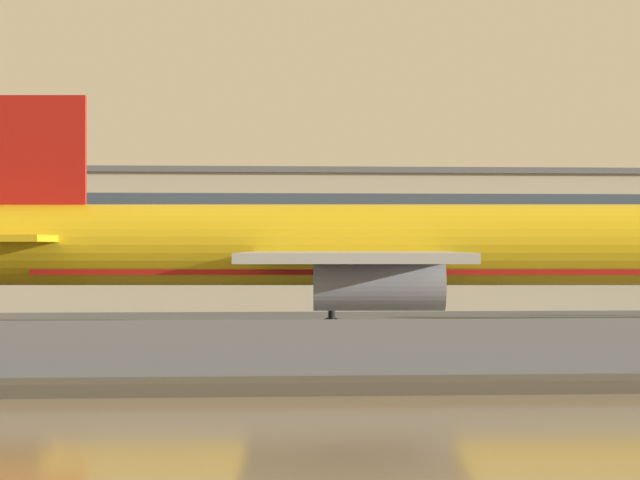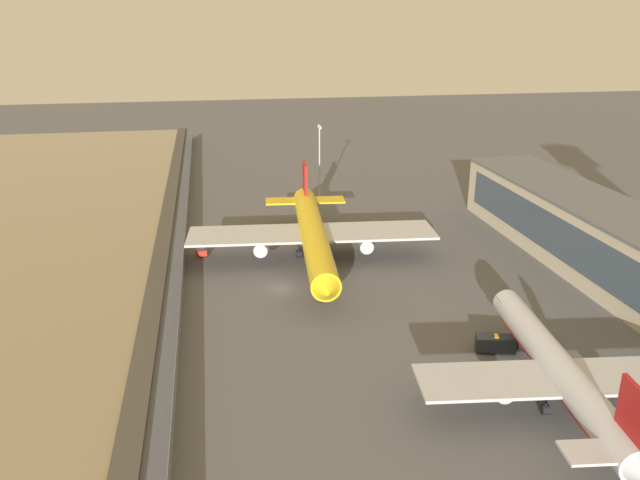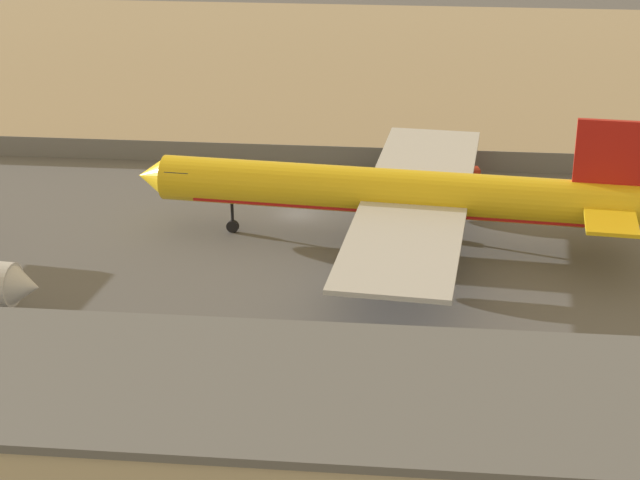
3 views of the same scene
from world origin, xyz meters
TOP-DOWN VIEW (x-y plane):
  - ground_plane at (0.00, 0.00)m, footprint 500.00×500.00m
  - waterfront_lagoon at (0.00, -71.00)m, footprint 320.00×98.00m
  - shoreline_seawall at (0.00, -20.50)m, footprint 320.00×3.00m
  - perimeter_fence at (0.00, -16.00)m, footprint 280.00×0.10m
  - cargo_jet_yellow at (-11.15, 7.16)m, footprint 52.58×45.79m
  - baggage_tug at (-18.22, -12.99)m, footprint 3.46×2.21m
  - terminal_building at (10.99, 55.31)m, footprint 97.48×14.92m

SIDE VIEW (x-z plane):
  - ground_plane at x=0.00m, z-range 0.00..0.00m
  - waterfront_lagoon at x=0.00m, z-range 0.00..0.01m
  - shoreline_seawall at x=0.00m, z-range 0.00..0.50m
  - baggage_tug at x=-18.22m, z-range -0.09..1.71m
  - perimeter_fence at x=0.00m, z-range 0.00..2.54m
  - cargo_jet_yellow at x=-11.15m, z-range -1.67..12.43m
  - terminal_building at x=10.99m, z-range 0.01..12.12m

